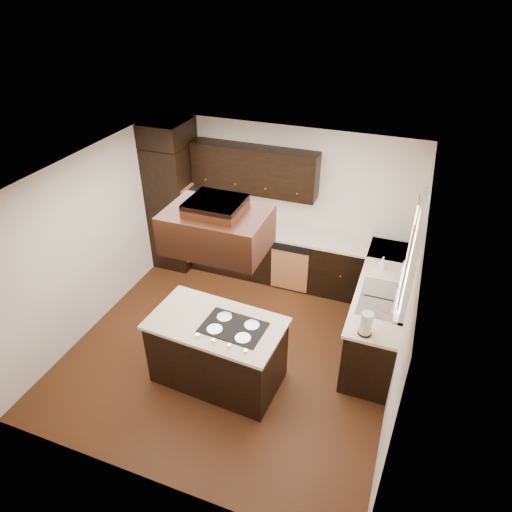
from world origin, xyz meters
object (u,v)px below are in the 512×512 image
oven_column (174,206)px  island (218,352)px  spice_rack (235,215)px  range_hood (217,230)px

oven_column → island: size_ratio=1.38×
island → spice_rack: spice_rack is taller
oven_column → range_hood: range_hood is taller
oven_column → range_hood: (1.88, -2.25, 1.10)m
island → range_hood: range_hood is taller
oven_column → island: 2.99m
spice_rack → island: bearing=-97.3°
oven_column → range_hood: size_ratio=2.02×
range_hood → spice_rack: bearing=108.9°
island → range_hood: bearing=34.1°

